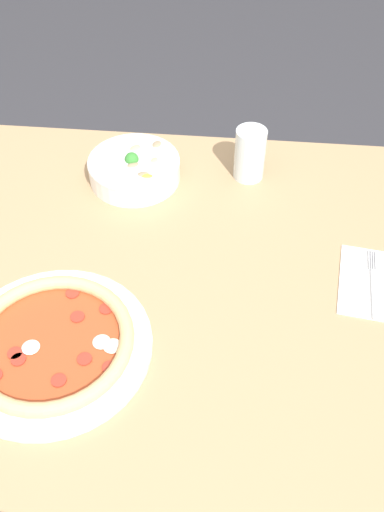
{
  "coord_description": "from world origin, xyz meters",
  "views": [
    {
      "loc": [
        0.2,
        -0.74,
        1.57
      ],
      "look_at": [
        0.13,
        0.04,
        0.74
      ],
      "focal_mm": 40.0,
      "sensor_mm": 36.0,
      "label": 1
    }
  ],
  "objects_px": {
    "pizza": "(51,343)",
    "fork": "(373,284)",
    "bowl": "(135,168)",
    "glass": "(250,154)"
  },
  "relations": [
    {
      "from": "pizza",
      "to": "glass",
      "type": "relative_size",
      "value": 2.85
    },
    {
      "from": "fork",
      "to": "glass",
      "type": "xyz_separation_m",
      "value": [
        -0.25,
        0.32,
        0.06
      ]
    },
    {
      "from": "pizza",
      "to": "fork",
      "type": "xyz_separation_m",
      "value": [
        0.58,
        0.2,
        -0.01
      ]
    },
    {
      "from": "pizza",
      "to": "glass",
      "type": "height_order",
      "value": "glass"
    },
    {
      "from": "fork",
      "to": "glass",
      "type": "bearing_deg",
      "value": 43.27
    },
    {
      "from": "bowl",
      "to": "glass",
      "type": "bearing_deg",
      "value": 7.89
    },
    {
      "from": "bowl",
      "to": "glass",
      "type": "xyz_separation_m",
      "value": [
        0.26,
        0.04,
        0.03
      ]
    },
    {
      "from": "glass",
      "to": "fork",
      "type": "bearing_deg",
      "value": -51.61
    },
    {
      "from": "pizza",
      "to": "fork",
      "type": "distance_m",
      "value": 0.62
    },
    {
      "from": "pizza",
      "to": "fork",
      "type": "relative_size",
      "value": 2.0
    }
  ]
}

